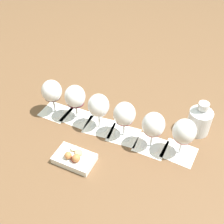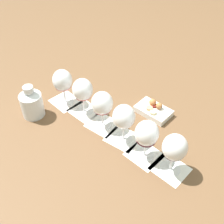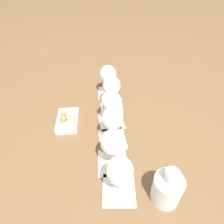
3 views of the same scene
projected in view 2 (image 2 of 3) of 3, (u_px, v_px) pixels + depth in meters
name	position (u px, v px, depth m)	size (l,w,h in m)	color
ground_plane	(111.00, 131.00, 1.10)	(8.00, 8.00, 0.00)	brown
tasting_card_0	(65.00, 101.00, 1.23)	(0.16, 0.15, 0.00)	white
tasting_card_1	(84.00, 111.00, 1.19)	(0.16, 0.15, 0.00)	white
tasting_card_2	(103.00, 125.00, 1.12)	(0.15, 0.15, 0.00)	white
tasting_card_3	(123.00, 138.00, 1.07)	(0.15, 0.14, 0.00)	white
tasting_card_4	(144.00, 155.00, 1.01)	(0.16, 0.15, 0.00)	white
tasting_card_5	(170.00, 169.00, 0.97)	(0.16, 0.15, 0.00)	white
wine_glass_0	(63.00, 82.00, 1.16)	(0.08, 0.08, 0.16)	white
wine_glass_1	(83.00, 91.00, 1.11)	(0.08, 0.08, 0.16)	white
wine_glass_2	(102.00, 105.00, 1.05)	(0.08, 0.08, 0.16)	white
wine_glass_3	(124.00, 118.00, 1.00)	(0.08, 0.08, 0.16)	white
wine_glass_4	(147.00, 135.00, 0.94)	(0.08, 0.08, 0.16)	white
wine_glass_5	(174.00, 149.00, 0.89)	(0.08, 0.08, 0.16)	white
ceramic_vase	(32.00, 103.00, 1.13)	(0.09, 0.09, 0.14)	silver
snack_dish	(153.00, 110.00, 1.16)	(0.17, 0.15, 0.06)	white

